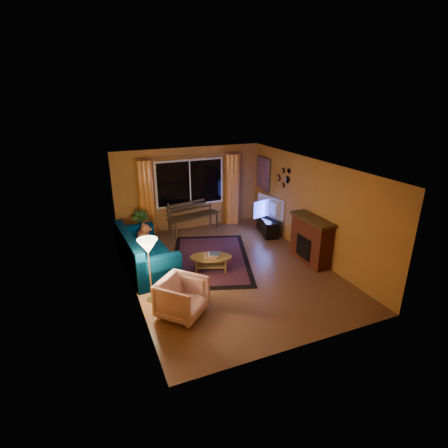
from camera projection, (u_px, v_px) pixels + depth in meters
name	position (u px, v px, depth m)	size (l,w,h in m)	color
floor	(229.00, 269.00, 8.46)	(4.50, 6.00, 0.02)	brown
ceiling	(229.00, 166.00, 7.57)	(4.50, 6.00, 0.02)	white
wall_back	(190.00, 189.00, 10.61)	(4.50, 0.02, 2.50)	#BC7D35
wall_left	(129.00, 235.00, 7.19)	(0.02, 6.00, 2.50)	#BC7D35
wall_right	(311.00, 208.00, 8.83)	(0.02, 6.00, 2.50)	#BC7D35
window	(190.00, 183.00, 10.48)	(2.00, 0.02, 1.30)	black
curtain_rod	(190.00, 156.00, 10.16)	(0.03, 0.03, 3.20)	#BF8C3F
curtain_left	(146.00, 199.00, 10.05)	(0.36, 0.36, 2.24)	orange
curtain_right	(232.00, 189.00, 11.03)	(0.36, 0.36, 2.24)	orange
bench	(194.00, 224.00, 10.64)	(1.64, 0.48, 0.49)	#362A13
potted_plant	(141.00, 227.00, 9.80)	(0.51, 0.51, 0.91)	#235B1E
sofa	(146.00, 250.00, 8.34)	(0.99, 2.30, 0.93)	#002141
dog	(143.00, 234.00, 8.73)	(0.30, 0.41, 0.45)	brown
armchair	(182.00, 296.00, 6.57)	(0.80, 0.75, 0.82)	beige
floor_lamp	(150.00, 271.00, 6.93)	(0.22, 0.22, 1.35)	#BF8C3F
rug	(211.00, 259.00, 8.92)	(1.90, 3.00, 0.02)	maroon
coffee_table	(211.00, 263.00, 8.32)	(1.00, 1.00, 0.36)	#A27E39
tv_console	(267.00, 225.00, 10.53)	(0.39, 1.16, 0.48)	black
television	(268.00, 208.00, 10.33)	(1.10, 0.14, 0.63)	black
fireplace	(311.00, 241.00, 8.65)	(0.40, 1.20, 1.10)	maroon
mirror_cluster	(283.00, 176.00, 9.74)	(0.06, 0.60, 0.56)	black
painting	(263.00, 173.00, 10.79)	(0.04, 0.76, 0.96)	#D2572A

